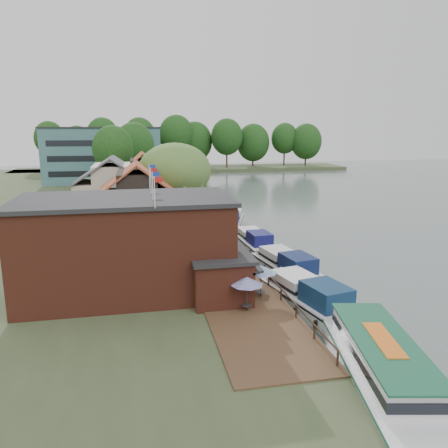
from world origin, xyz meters
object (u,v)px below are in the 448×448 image
cottage_b (113,191)px  umbrella_0 (247,294)px  hotel_block (103,154)px  tour_boat (386,370)px  willow (175,187)px  cruiser_0 (308,293)px  umbrella_1 (261,281)px  umbrella_5 (219,239)px  umbrella_4 (223,248)px  cruiser_1 (287,263)px  cottage_a (138,203)px  umbrella_3 (230,260)px  pub (154,244)px  umbrella_2 (241,267)px  cottage_c (143,182)px  cruiser_2 (254,239)px  swan (335,356)px  cruiser_3 (231,219)px

cottage_b → umbrella_0: bearing=-72.0°
cottage_b → hotel_block: bearing=95.0°
hotel_block → tour_boat: (18.65, -85.35, -5.75)m
willow → cruiser_0: size_ratio=0.96×
umbrella_1 → umbrella_5: bearing=93.1°
umbrella_4 → cruiser_1: bearing=-24.9°
cottage_a → cruiser_1: cottage_a is taller
umbrella_4 → cruiser_1: (5.33, -2.47, -1.04)m
hotel_block → cottage_b: 46.21m
umbrella_3 → tour_boat: (4.27, -16.71, -0.88)m
cottage_a → umbrella_4: bearing=-49.5°
pub → umbrella_2: bearing=3.1°
cottage_c → umbrella_3: size_ratio=3.46×
cottage_c → umbrella_3: bearing=-78.6°
umbrella_1 → cruiser_0: size_ratio=0.22×
umbrella_2 → umbrella_0: bearing=-99.8°
cruiser_2 → swan: 23.69m
umbrella_0 → cruiser_3: umbrella_0 is taller
cruiser_0 → cruiser_3: cruiser_0 is taller
cruiser_2 → swan: (-1.61, -23.61, -0.94)m
umbrella_1 → swan: (2.30, -7.55, -2.07)m
umbrella_0 → cruiser_2: size_ratio=0.25×
hotel_block → pub: bearing=-83.6°
umbrella_0 → umbrella_4: (0.69, 11.46, 0.00)m
cruiser_0 → cruiser_1: bearing=70.5°
cottage_c → cruiser_1: 32.76m
cruiser_2 → umbrella_1: bearing=-107.1°
cottage_c → cruiser_3: size_ratio=0.84×
pub → cruiser_2: size_ratio=2.08×
hotel_block → cottage_b: (4.00, -46.00, -1.90)m
cottage_c → umbrella_0: (5.84, -39.27, -2.96)m
cottage_b → willow: size_ratio=0.92×
umbrella_3 → cruiser_1: 5.73m
umbrella_4 → hotel_block: bearing=102.6°
umbrella_3 → cottage_b: bearing=114.6°
cottage_c → umbrella_2: cottage_c is taller
umbrella_1 → cruiser_1: size_ratio=0.23×
swan → willow: bearing=101.6°
cottage_a → umbrella_2: bearing=-61.9°
tour_boat → cruiser_0: bearing=100.1°
cruiser_2 → tour_boat: bearing=-94.9°
pub → umbrella_1: bearing=-22.2°
pub → cruiser_3: bearing=64.9°
willow → umbrella_3: (2.88, -17.63, -3.93)m
hotel_block → cottage_a: size_ratio=2.95×
umbrella_4 → umbrella_5: 3.30m
umbrella_5 → cruiser_0: 13.82m
pub → hotel_block: hotel_block is taller
hotel_block → cruiser_1: size_ratio=2.48×
cottage_b → umbrella_2: (10.81, -24.63, -2.96)m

